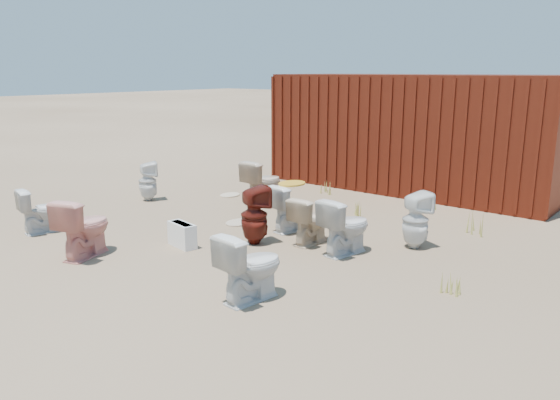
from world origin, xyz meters
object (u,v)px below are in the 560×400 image
Objects in this scene: toilet_front_e at (251,266)px; loose_tank at (182,235)px; toilet_back_beige_left at (263,182)px; toilet_front_maroon at (254,215)px; toilet_front_c at (345,226)px; toilet_back_yellowlid at (292,208)px; shipping_container at (416,132)px; toilet_back_beige_right at (310,220)px; toilet_front_pink at (84,227)px; toilet_back_a at (148,181)px; toilet_back_e at (416,220)px; toilet_front_a at (43,210)px.

toilet_front_e is 2.18m from loose_tank.
toilet_front_maroon is at bearing 130.90° from toilet_back_beige_left.
toilet_front_c is 1.05× the size of toilet_back_yellowlid.
shipping_container is at bearing -70.49° from toilet_front_maroon.
toilet_front_maroon is 2.46m from toilet_back_beige_left.
toilet_back_beige_right is (-0.69, 2.06, -0.04)m from toilet_front_e.
toilet_front_pink is 1.08× the size of toilet_back_a.
toilet_back_e is at bearing -63.83° from shipping_container.
toilet_front_maroon is 1.02× the size of toilet_back_beige_left.
shipping_container is 5.70m from toilet_back_a.
toilet_front_a is 2.43m from toilet_back_a.
toilet_front_a is 0.84× the size of toilet_back_beige_left.
toilet_front_e is (0.05, -1.99, -0.00)m from toilet_front_c.
toilet_front_a is 0.90× the size of toilet_front_e.
shipping_container is at bearing -80.57° from toilet_back_yellowlid.
toilet_front_maroon reaches higher than toilet_back_a.
toilet_back_e reaches higher than toilet_back_yellowlid.
toilet_front_pink is 3.29m from toilet_back_a.
toilet_front_c is 0.92× the size of toilet_front_maroon.
toilet_back_beige_right is at bearing 149.55° from toilet_back_beige_left.
toilet_back_a is (-0.49, 2.38, 0.03)m from toilet_front_a.
loose_tank is (-0.71, -5.96, -1.02)m from shipping_container.
toilet_front_e is 2.74m from toilet_back_yellowlid.
toilet_back_yellowlid is 1.80m from loose_tank.
toilet_front_a is at bearing 48.75° from toilet_front_maroon.
toilet_back_a is at bearing -2.22° from toilet_back_beige_right.
toilet_front_c is 2.35m from loose_tank.
toilet_front_pink is 4.61m from toilet_back_e.
toilet_front_c reaches higher than toilet_front_e.
toilet_front_maroon is 1.12× the size of toilet_back_a.
toilet_back_yellowlid is (2.95, 2.54, 0.02)m from toilet_front_a.
toilet_front_pink is at bearing 71.06° from toilet_back_e.
toilet_back_beige_right is (4.06, -0.18, -0.03)m from toilet_back_a.
loose_tank is (0.70, 1.12, -0.24)m from toilet_front_pink.
toilet_front_maroon is 2.01m from toilet_front_e.
toilet_front_e is at bearing 101.27° from toilet_front_c.
toilet_front_maroon is 1.22× the size of toilet_back_beige_right.
toilet_front_maroon is 0.88m from toilet_back_yellowlid.
toilet_back_beige_left reaches higher than toilet_back_yellowlid.
toilet_front_a is 0.86× the size of toilet_back_e.
toilet_front_pink is 3.10m from toilet_back_yellowlid.
toilet_front_pink reaches higher than toilet_front_e.
toilet_front_c is 0.65m from toilet_back_beige_right.
toilet_back_e reaches higher than loose_tank.
toilet_back_beige_left is at bearing 17.02° from toilet_back_e.
toilet_front_a is at bearing 129.71° from toilet_back_a.
toilet_back_e is at bearing -95.07° from toilet_front_e.
loose_tank is (2.23, 0.90, -0.18)m from toilet_front_a.
shipping_container reaches higher than toilet_front_maroon.
toilet_front_e reaches higher than loose_tank.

